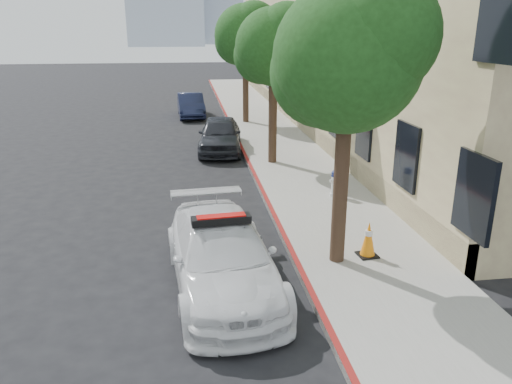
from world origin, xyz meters
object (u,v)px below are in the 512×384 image
at_px(parked_car_mid, 220,135).
at_px(parked_car_far, 191,105).
at_px(police_car, 222,256).
at_px(fire_hydrant, 335,183).
at_px(traffic_cone, 368,239).

distance_m(parked_car_mid, parked_car_far, 8.34).
relative_size(police_car, fire_hydrant, 6.17).
height_order(parked_car_far, fire_hydrant, parked_car_far).
bearing_deg(parked_car_far, traffic_cone, -82.36).
relative_size(police_car, parked_car_mid, 1.18).
bearing_deg(parked_car_far, police_car, -91.96).
bearing_deg(traffic_cone, police_car, -168.15).
distance_m(police_car, traffic_cone, 3.21).
relative_size(parked_car_far, traffic_cone, 4.99).
relative_size(parked_car_mid, fire_hydrant, 5.22).
distance_m(parked_car_mid, traffic_cone, 10.59).
bearing_deg(parked_car_mid, parked_car_far, 103.12).
relative_size(parked_car_mid, traffic_cone, 5.22).
height_order(parked_car_mid, parked_car_far, parked_car_mid).
distance_m(parked_car_far, fire_hydrant, 15.19).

